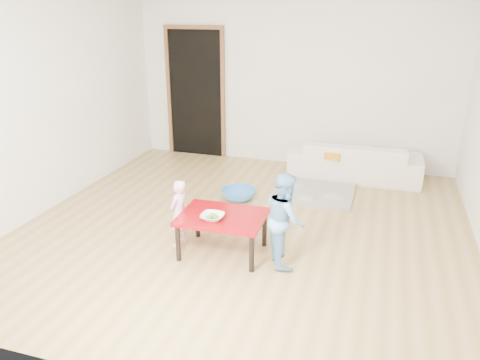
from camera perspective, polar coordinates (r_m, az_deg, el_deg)
The scene contains 13 objects.
floor at distance 5.43m, azimuth 0.63°, elevation -5.72°, with size 5.00×5.00×0.01m, color #9E7E44.
back_wall at distance 7.39m, azimuth 6.42°, elevation 11.83°, with size 5.00×0.02×2.60m, color white.
left_wall at distance 6.18m, azimuth -22.37°, elevation 8.73°, with size 0.02×5.00×2.60m, color white.
doorway at distance 7.87m, azimuth -5.37°, elevation 10.38°, with size 1.02×0.08×2.11m, color brown, non-canonical shape.
sofa at distance 7.06m, azimuth 13.81°, elevation 2.37°, with size 1.88×0.73×0.55m, color silver.
cushion at distance 6.85m, azimuth 10.94°, elevation 3.27°, with size 0.40×0.35×0.11m, color orange.
red_table at distance 4.80m, azimuth -2.13°, elevation -6.61°, with size 0.85×0.64×0.43m, color maroon, non-canonical shape.
bowl at distance 4.61m, azimuth -3.38°, elevation -4.52°, with size 0.23×0.23×0.06m, color white.
broccoli at distance 4.61m, azimuth -3.38°, elevation -4.52°, with size 0.12×0.12×0.06m, color #2D5919, non-canonical shape.
child_pink at distance 4.93m, azimuth -7.46°, elevation -4.07°, with size 0.27×0.17×0.73m, color pink.
child_blue at distance 4.54m, azimuth 5.52°, elevation -4.76°, with size 0.46×0.36×0.94m, color #64B6E7.
basin at distance 6.15m, azimuth -0.19°, elevation -1.77°, with size 0.45×0.45×0.14m, color #3279BE.
blanket at distance 6.38m, azimuth 8.93°, elevation -1.59°, with size 1.06×0.88×0.05m, color #9F9E8C, non-canonical shape.
Camera 1 is at (1.40, -4.67, 2.41)m, focal length 35.00 mm.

